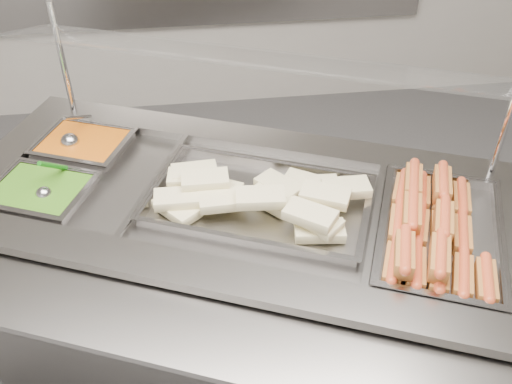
{
  "coord_description": "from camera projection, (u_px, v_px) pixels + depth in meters",
  "views": [
    {
      "loc": [
        -0.06,
        -1.14,
        2.04
      ],
      "look_at": [
        0.13,
        0.27,
        0.92
      ],
      "focal_mm": 40.0,
      "sensor_mm": 36.0,
      "label": 1
    }
  ],
  "objects": [
    {
      "name": "pan_peas",
      "position": [
        42.0,
        199.0,
        1.88
      ],
      "size": [
        0.37,
        0.34,
        0.1
      ],
      "color": "gray",
      "rests_on": "steam_counter"
    },
    {
      "name": "steam_counter",
      "position": [
        243.0,
        289.0,
        2.11
      ],
      "size": [
        2.05,
        1.49,
        0.9
      ],
      "color": "gray",
      "rests_on": "ground"
    },
    {
      "name": "pan_beans",
      "position": [
        85.0,
        151.0,
        2.1
      ],
      "size": [
        0.37,
        0.34,
        0.1
      ],
      "color": "gray",
      "rests_on": "steam_counter"
    },
    {
      "name": "tray_rail",
      "position": [
        186.0,
        328.0,
        1.48
      ],
      "size": [
        1.75,
        1.01,
        0.05
      ],
      "color": "gray",
      "rests_on": "steam_counter"
    },
    {
      "name": "ladle",
      "position": [
        71.0,
        141.0,
        2.07
      ],
      "size": [
        0.1,
        0.19,
        0.14
      ],
      "color": "#ACADB1",
      "rests_on": "pan_beans"
    },
    {
      "name": "serving_spoon",
      "position": [
        46.0,
        189.0,
        1.84
      ],
      "size": [
        0.09,
        0.17,
        0.15
      ],
      "color": "#ACADB1",
      "rests_on": "pan_peas"
    },
    {
      "name": "sneeze_guard",
      "position": [
        259.0,
        62.0,
        1.77
      ],
      "size": [
        1.63,
        0.91,
        0.44
      ],
      "color": "silver",
      "rests_on": "steam_counter"
    },
    {
      "name": "tortilla_wraps",
      "position": [
        257.0,
        195.0,
        1.8
      ],
      "size": [
        0.7,
        0.42,
        0.1
      ],
      "color": "beige",
      "rests_on": "pan_wraps"
    },
    {
      "name": "pan_hotdogs",
      "position": [
        438.0,
        239.0,
        1.73
      ],
      "size": [
        0.53,
        0.64,
        0.1
      ],
      "color": "gray",
      "rests_on": "steam_counter"
    },
    {
      "name": "hotdogs_in_buns",
      "position": [
        431.0,
        228.0,
        1.7
      ],
      "size": [
        0.41,
        0.58,
        0.12
      ],
      "color": "#9C6020",
      "rests_on": "pan_hotdogs"
    },
    {
      "name": "pan_wraps",
      "position": [
        259.0,
        204.0,
        1.84
      ],
      "size": [
        0.78,
        0.63,
        0.07
      ],
      "color": "gray",
      "rests_on": "steam_counter"
    }
  ]
}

